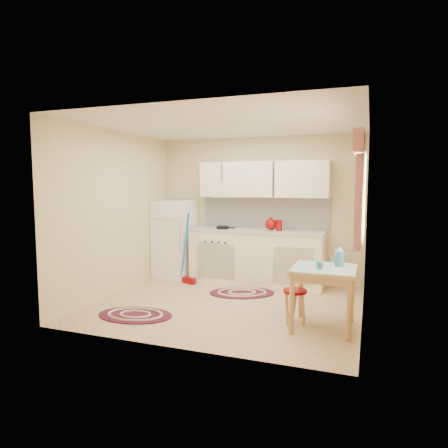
{
  "coord_description": "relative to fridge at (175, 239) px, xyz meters",
  "views": [
    {
      "loc": [
        1.84,
        -5.17,
        1.7
      ],
      "look_at": [
        -0.14,
        0.25,
        1.11
      ],
      "focal_mm": 32.0,
      "sensor_mm": 36.0,
      "label": 1
    }
  ],
  "objects": [
    {
      "name": "base_cabinets",
      "position": [
        1.52,
        0.05,
        -0.26
      ],
      "size": [
        2.25,
        0.6,
        0.88
      ],
      "primitive_type": "cube",
      "color": "white",
      "rests_on": "ground"
    },
    {
      "name": "countertop",
      "position": [
        1.52,
        0.05,
        0.2
      ],
      "size": [
        2.27,
        0.62,
        0.04
      ],
      "primitive_type": "cube",
      "color": "#BAB7B1",
      "rests_on": "base_cabinets"
    },
    {
      "name": "broom",
      "position": [
        0.45,
        -0.35,
        -0.1
      ],
      "size": [
        0.3,
        0.21,
        1.2
      ],
      "primitive_type": null,
      "rotation": [
        0.0,
        0.0,
        -0.37
      ],
      "color": "blue",
      "rests_on": "ground"
    },
    {
      "name": "room_shell",
      "position": [
        1.62,
        -1.01,
        0.9
      ],
      "size": [
        3.64,
        3.6,
        2.52
      ],
      "color": "tan",
      "rests_on": "ground"
    },
    {
      "name": "rug_center",
      "position": [
        1.48,
        -0.64,
        -0.69
      ],
      "size": [
        1.19,
        1.01,
        0.02
      ],
      "primitive_type": null,
      "rotation": [
        0.0,
        0.0,
        0.39
      ],
      "color": "maroon",
      "rests_on": "ground"
    },
    {
      "name": "red_kettle",
      "position": [
        1.77,
        0.05,
        0.33
      ],
      "size": [
        0.22,
        0.2,
        0.21
      ],
      "primitive_type": null,
      "rotation": [
        0.0,
        0.0,
        -0.06
      ],
      "color": "#7D0407",
      "rests_on": "countertop"
    },
    {
      "name": "table",
      "position": [
        2.83,
        -1.73,
        -0.34
      ],
      "size": [
        0.72,
        0.72,
        0.72
      ],
      "primitive_type": "cube",
      "color": "tan",
      "rests_on": "ground"
    },
    {
      "name": "mug",
      "position": [
        2.79,
        -1.83,
        0.07
      ],
      "size": [
        0.1,
        0.1,
        0.1
      ],
      "primitive_type": "cylinder",
      "rotation": [
        0.0,
        0.0,
        0.39
      ],
      "color": "teal",
      "rests_on": "table"
    },
    {
      "name": "fridge",
      "position": [
        0.0,
        0.0,
        0.0
      ],
      "size": [
        0.65,
        0.6,
        1.4
      ],
      "primitive_type": "cube",
      "color": "white",
      "rests_on": "ground"
    },
    {
      "name": "frying_pan",
      "position": [
        0.93,
        0.0,
        0.24
      ],
      "size": [
        0.25,
        0.25,
        0.05
      ],
      "primitive_type": "cylinder",
      "rotation": [
        0.0,
        0.0,
        -0.19
      ],
      "color": "black",
      "rests_on": "countertop"
    },
    {
      "name": "rug_left",
      "position": [
        0.51,
        -2.11,
        -0.69
      ],
      "size": [
        1.05,
        0.75,
        0.02
      ],
      "primitive_type": null,
      "rotation": [
        0.0,
        0.0,
        0.1
      ],
      "color": "maroon",
      "rests_on": "ground"
    },
    {
      "name": "stool",
      "position": [
        2.49,
        -1.69,
        -0.49
      ],
      "size": [
        0.35,
        0.35,
        0.42
      ],
      "primitive_type": "cylinder",
      "rotation": [
        0.0,
        0.0,
        0.23
      ],
      "color": "#7D0407",
      "rests_on": "ground"
    },
    {
      "name": "coffee_pot",
      "position": [
        2.99,
        -1.61,
        0.15
      ],
      "size": [
        0.16,
        0.15,
        0.25
      ],
      "primitive_type": null,
      "rotation": [
        0.0,
        0.0,
        0.42
      ],
      "color": "teal",
      "rests_on": "table"
    },
    {
      "name": "red_canister",
      "position": [
        1.91,
        0.05,
        0.3
      ],
      "size": [
        0.12,
        0.12,
        0.16
      ],
      "primitive_type": "cylinder",
      "rotation": [
        0.0,
        0.0,
        -0.25
      ],
      "color": "#7D0407",
      "rests_on": "countertop"
    }
  ]
}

